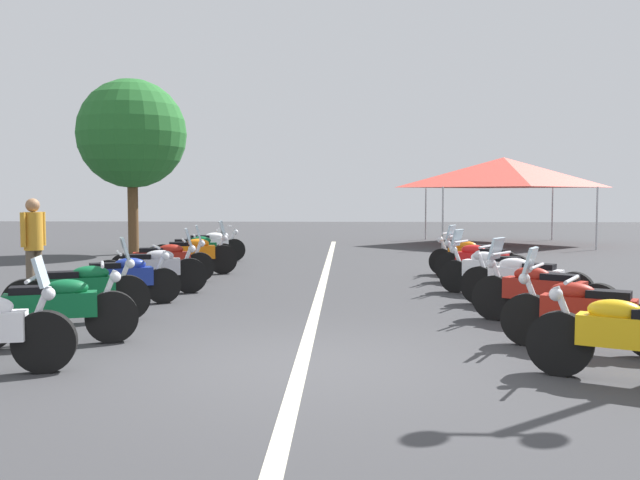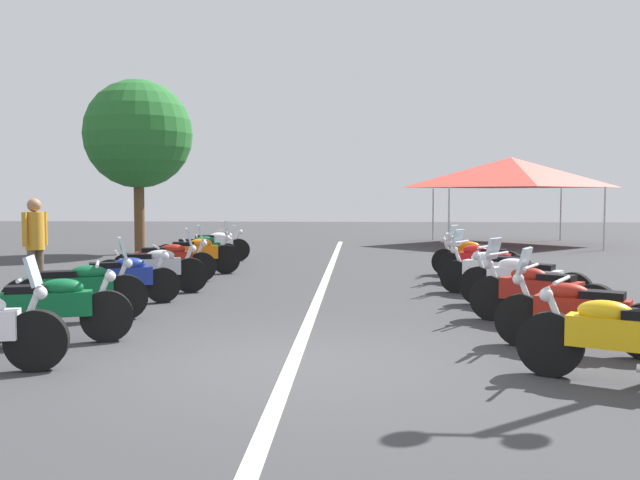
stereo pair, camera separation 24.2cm
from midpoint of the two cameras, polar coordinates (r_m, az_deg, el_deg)
The scene contains 20 objects.
ground_plane at distance 7.77m, azimuth -1.41°, elevation -10.08°, with size 80.00×80.00×0.00m, color #38383A.
lane_centre_stripe at distance 13.89m, azimuth 0.66°, elevation -3.94°, with size 27.52×0.16×0.01m, color beige.
motorcycle_left_row_1 at distance 9.28m, azimuth -20.37°, elevation -5.15°, with size 0.91×1.99×1.00m.
motorcycle_left_row_2 at distance 10.77m, azimuth -18.34°, elevation -3.82°, with size 0.98×1.94×1.22m.
motorcycle_left_row_3 at distance 12.26m, azimuth -15.27°, elevation -3.01°, with size 1.03×1.91×0.98m.
motorcycle_left_row_4 at distance 13.49m, azimuth -12.86°, elevation -2.25°, with size 0.85×2.06×1.22m.
motorcycle_left_row_5 at distance 15.21m, azimuth -11.86°, elevation -1.61°, with size 0.80×2.14×1.20m.
motorcycle_left_row_6 at distance 16.56m, azimuth -9.68°, elevation -1.10°, with size 0.82×2.13×1.23m.
motorcycle_left_row_7 at distance 18.12m, azimuth -9.37°, elevation -0.76°, with size 0.80×2.09×1.19m.
motorcycle_left_row_8 at distance 19.64m, azimuth -8.24°, elevation -0.42°, with size 0.91×1.99×0.99m.
motorcycle_right_row_0 at distance 7.52m, azimuth 24.02°, elevation -7.25°, with size 1.10×1.88×1.01m.
motorcycle_right_row_1 at distance 8.87m, azimuth 20.89°, elevation -5.51°, with size 1.08×1.87×1.21m.
motorcycle_right_row_2 at distance 10.44m, azimuth 17.83°, elevation -4.06°, with size 1.37×1.82×1.22m.
motorcycle_right_row_3 at distance 11.90m, azimuth 16.60°, elevation -3.16°, with size 1.25×1.93×1.00m.
motorcycle_right_row_4 at distance 13.29m, azimuth 14.23°, elevation -2.42°, with size 1.21×1.86×1.20m.
motorcycle_right_row_5 at distance 14.88m, azimuth 13.38°, elevation -1.73°, with size 1.11×1.85×1.21m.
motorcycle_right_row_6 at distance 16.28m, azimuth 12.81°, elevation -1.33°, with size 1.05×1.92×0.98m.
bystander_0 at distance 13.30m, azimuth -21.50°, elevation -0.00°, with size 0.50×0.32×1.78m.
roadside_tree_0 at distance 22.74m, azimuth -14.15°, elevation 8.24°, with size 3.34×3.34×5.38m.
event_tent at distance 26.89m, azimuth 15.36°, elevation 5.28°, with size 5.65×5.65×3.20m.
Camera 2 is at (-7.52, -0.73, 1.85)m, focal length 39.74 mm.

